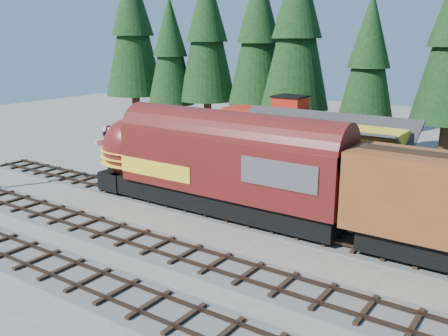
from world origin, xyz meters
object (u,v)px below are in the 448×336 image
Objects in this scene: caboose at (279,131)px; pickup_truck_b at (157,159)px; depot at (310,152)px; pickup_truck_a at (148,167)px; locomotive at (205,167)px.

caboose reaches higher than pickup_truck_b.
depot is 2.11× the size of pickup_truck_b.
pickup_truck_a is at bearing -163.19° from depot.
pickup_truck_b is at bearing 37.52° from pickup_truck_a.
locomotive is 2.92× the size of pickup_truck_b.
depot is 13.07m from pickup_truck_b.
caboose is 1.66× the size of pickup_truck_b.
locomotive reaches higher than pickup_truck_a.
pickup_truck_b is (-8.98, 5.63, -1.90)m from locomotive.
pickup_truck_b is at bearing 147.92° from locomotive.
depot is 1.87× the size of pickup_truck_a.
locomotive reaches higher than pickup_truck_b.
caboose is 12.19m from pickup_truck_a.
depot reaches higher than locomotive.
pickup_truck_a reaches higher than pickup_truck_b.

